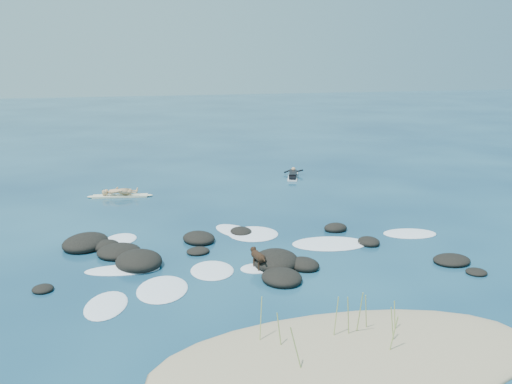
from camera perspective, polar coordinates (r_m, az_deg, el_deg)
name	(u,v)px	position (r m, az deg, el deg)	size (l,w,h in m)	color
ground	(251,244)	(20.30, -0.49, -5.23)	(160.00, 160.00, 0.00)	#0A2642
sand_dune	(350,359)	(13.24, 9.35, -16.13)	(9.00, 4.40, 0.60)	#9E8966
dune_grass	(342,325)	(13.24, 8.56, -12.97)	(3.22, 1.63, 1.20)	#94A751
reef_rocks	(201,254)	(19.07, -5.48, -6.15)	(13.55, 7.51, 0.64)	black
breaking_foam	(241,253)	(19.36, -1.47, -6.14)	(13.02, 7.80, 0.12)	white
standing_surfer_rig	(119,183)	(27.61, -13.50, 0.90)	(3.07, 0.94, 1.75)	beige
paddling_surfer_rig	(293,175)	(31.37, 3.72, 1.71)	(1.48, 2.43, 0.43)	white
dog	(258,256)	(17.83, 0.17, -6.41)	(0.36, 1.05, 0.67)	black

